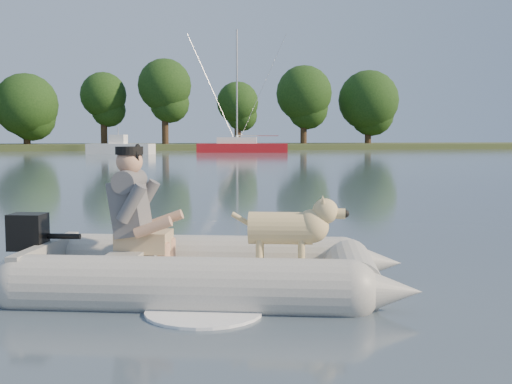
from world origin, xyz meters
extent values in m
plane|color=slate|center=(0.00, 0.00, 0.00)|extent=(160.00, 160.00, 0.00)
cube|color=#47512D|center=(0.00, 62.00, 0.25)|extent=(160.00, 12.00, 0.70)
cylinder|color=#332316|center=(-9.90, 61.33, 1.47)|extent=(0.70, 0.70, 2.94)
sphere|color=#244717|center=(-9.90, 61.33, 4.49)|extent=(6.27, 6.27, 6.27)
cylinder|color=#332316|center=(-2.42, 61.95, 1.84)|extent=(0.70, 0.70, 3.67)
sphere|color=#244717|center=(-2.42, 61.95, 5.61)|extent=(4.69, 4.69, 4.69)
cylinder|color=#332316|center=(3.70, 60.15, 2.15)|extent=(0.70, 0.70, 4.29)
sphere|color=#244717|center=(3.70, 60.15, 6.56)|extent=(5.43, 5.43, 5.43)
cylinder|color=#332316|center=(11.30, 60.43, 1.61)|extent=(0.70, 0.70, 3.21)
sphere|color=#244717|center=(11.30, 60.43, 4.91)|extent=(4.41, 4.41, 4.41)
cylinder|color=#332316|center=(18.70, 61.04, 1.97)|extent=(0.70, 0.70, 3.94)
sphere|color=#244717|center=(18.70, 61.04, 6.02)|extent=(6.03, 6.03, 6.03)
cylinder|color=#332316|center=(26.27, 61.31, 1.76)|extent=(0.70, 0.70, 3.52)
sphere|color=#244717|center=(26.27, 61.31, 5.37)|extent=(6.68, 6.68, 6.68)
cube|color=#A71319|center=(9.49, 48.69, 0.29)|extent=(8.13, 4.18, 0.97)
cube|color=white|center=(9.02, 48.81, 1.02)|extent=(3.74, 2.54, 0.58)
cylinder|color=#A5A5AA|center=(9.02, 48.81, 5.65)|extent=(0.16, 0.16, 9.74)
camera|label=1|loc=(-1.38, -6.08, 1.45)|focal=45.00mm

